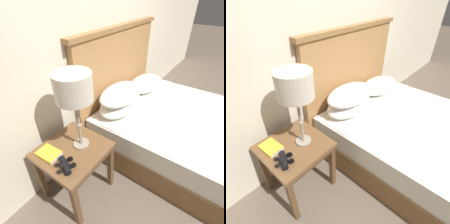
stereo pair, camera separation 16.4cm
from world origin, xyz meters
TOP-DOWN VIEW (x-y plane):
  - ground_plane at (0.00, 0.00)m, footprint 20.00×20.00m
  - wall_back at (0.00, 0.89)m, footprint 8.00×0.06m
  - nightstand at (-0.58, 0.55)m, footprint 0.52×0.50m
  - bed at (0.50, -0.05)m, footprint 1.54×2.00m
  - table_lamp at (-0.50, 0.52)m, footprint 0.26×0.26m
  - book_on_nightstand at (-0.73, 0.65)m, footprint 0.14×0.18m
  - binoculars_pair at (-0.73, 0.46)m, footprint 0.16×0.16m

SIDE VIEW (x-z plane):
  - ground_plane at x=0.00m, z-range 0.00..0.00m
  - bed at x=0.50m, z-range -0.35..0.96m
  - nightstand at x=-0.58m, z-range 0.20..0.77m
  - book_on_nightstand at x=-0.73m, z-range 0.57..0.60m
  - binoculars_pair at x=-0.73m, z-range 0.57..0.62m
  - table_lamp at x=-0.50m, z-range 0.77..1.39m
  - wall_back at x=0.00m, z-range 0.00..2.60m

